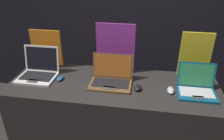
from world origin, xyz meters
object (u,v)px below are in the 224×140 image
object	(u,v)px
laptop_front	(39,70)
mouse_front	(60,78)
promo_stand_back	(195,57)
promo_stand_front	(47,50)
promo_stand_middle	(115,49)
laptop_middle	(111,77)
mouse_back	(171,90)
mouse_middle	(138,88)
laptop_back	(196,86)

from	to	relation	value
laptop_front	mouse_front	world-z (taller)	laptop_front
promo_stand_back	promo_stand_front	bearing A→B (deg)	179.25
mouse_front	promo_stand_middle	size ratio (longest dim) A/B	0.20
laptop_middle	laptop_front	bearing A→B (deg)	178.48
mouse_front	mouse_back	bearing A→B (deg)	-2.51
laptop_front	mouse_middle	xyz separation A→B (m)	(1.00, -0.10, -0.05)
mouse_front	promo_stand_front	world-z (taller)	promo_stand_front
mouse_front	promo_stand_back	bearing A→B (deg)	11.06
promo_stand_front	mouse_middle	distance (m)	1.07
mouse_front	laptop_back	bearing A→B (deg)	-0.68
promo_stand_middle	promo_stand_back	size ratio (longest dim) A/B	1.09
mouse_back	promo_stand_back	bearing A→B (deg)	53.43
promo_stand_front	mouse_middle	bearing A→B (deg)	-18.34
laptop_middle	promo_stand_middle	world-z (taller)	promo_stand_middle
promo_stand_middle	mouse_back	xyz separation A→B (m)	(0.55, -0.32, -0.23)
promo_stand_middle	laptop_front	bearing A→B (deg)	-162.52
promo_stand_front	laptop_middle	bearing A→B (deg)	-18.69
laptop_front	promo_stand_middle	bearing A→B (deg)	17.48
mouse_back	promo_stand_back	world-z (taller)	promo_stand_back
promo_stand_front	mouse_middle	world-z (taller)	promo_stand_front
promo_stand_front	laptop_back	world-z (taller)	promo_stand_front
laptop_front	promo_stand_back	bearing A→B (deg)	7.97
laptop_front	mouse_middle	size ratio (longest dim) A/B	3.81
laptop_front	laptop_back	size ratio (longest dim) A/B	1.12
promo_stand_front	promo_stand_back	xyz separation A→B (m)	(1.52, -0.02, 0.03)
mouse_front	promo_stand_front	size ratio (longest dim) A/B	0.25
laptop_middle	mouse_back	bearing A→B (deg)	-6.70
mouse_middle	laptop_back	bearing A→B (deg)	5.12
promo_stand_front	promo_stand_middle	xyz separation A→B (m)	(0.75, 0.00, 0.05)
mouse_middle	promo_stand_middle	xyz separation A→B (m)	(-0.26, 0.33, 0.23)
laptop_front	mouse_back	size ratio (longest dim) A/B	3.03
promo_stand_middle	promo_stand_back	distance (m)	0.77
mouse_front	promo_stand_back	size ratio (longest dim) A/B	0.22
mouse_front	promo_stand_front	distance (m)	0.40
mouse_back	promo_stand_back	size ratio (longest dim) A/B	0.25
laptop_back	mouse_back	xyz separation A→B (m)	(-0.22, -0.03, -0.04)
promo_stand_front	promo_stand_middle	world-z (taller)	promo_stand_middle
laptop_middle	promo_stand_middle	size ratio (longest dim) A/B	0.76
laptop_front	laptop_back	world-z (taller)	laptop_front
promo_stand_front	laptop_middle	world-z (taller)	promo_stand_front
promo_stand_middle	promo_stand_back	world-z (taller)	promo_stand_middle
promo_stand_middle	mouse_middle	bearing A→B (deg)	-52.48
laptop_front	mouse_back	bearing A→B (deg)	-3.73
mouse_middle	promo_stand_front	bearing A→B (deg)	161.66
mouse_front	mouse_back	xyz separation A→B (m)	(1.06, -0.05, 0.00)
mouse_front	laptop_middle	size ratio (longest dim) A/B	0.26
laptop_front	promo_stand_front	xyz separation A→B (m)	(-0.00, 0.23, 0.13)
laptop_middle	laptop_back	xyz separation A→B (m)	(0.77, -0.03, -0.00)
mouse_middle	mouse_back	xyz separation A→B (m)	(0.30, 0.02, -0.00)
laptop_back	promo_stand_front	bearing A→B (deg)	169.34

